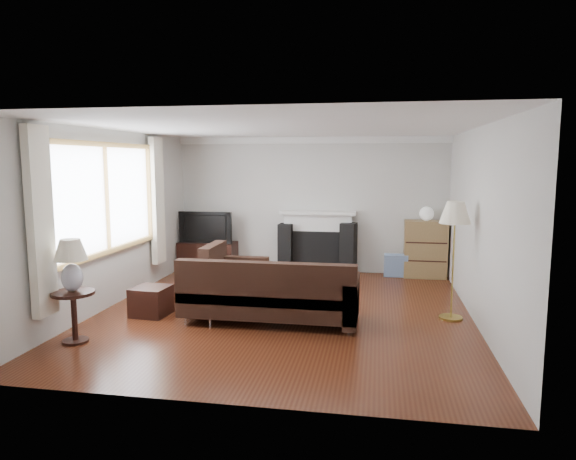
% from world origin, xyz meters
% --- Properties ---
extents(room, '(5.10, 5.60, 2.54)m').
position_xyz_m(room, '(0.00, 0.00, 1.25)').
color(room, '#4D2011').
rests_on(room, ground).
extents(window, '(0.12, 2.74, 1.54)m').
position_xyz_m(window, '(-2.45, -0.20, 1.55)').
color(window, brown).
rests_on(window, room).
extents(curtain_near, '(0.10, 0.35, 2.10)m').
position_xyz_m(curtain_near, '(-2.40, -1.72, 1.40)').
color(curtain_near, white).
rests_on(curtain_near, room).
extents(curtain_far, '(0.10, 0.35, 2.10)m').
position_xyz_m(curtain_far, '(-2.40, 1.32, 1.40)').
color(curtain_far, white).
rests_on(curtain_far, room).
extents(fireplace, '(1.40, 0.26, 1.15)m').
position_xyz_m(fireplace, '(0.15, 2.64, 0.57)').
color(fireplace, white).
rests_on(fireplace, room).
extents(tv_stand, '(1.07, 0.48, 0.54)m').
position_xyz_m(tv_stand, '(-1.93, 2.48, 0.27)').
color(tv_stand, black).
rests_on(tv_stand, ground).
extents(television, '(1.02, 0.13, 0.59)m').
position_xyz_m(television, '(-1.93, 2.48, 0.83)').
color(television, black).
rests_on(television, tv_stand).
extents(speaker_left, '(0.27, 0.32, 0.91)m').
position_xyz_m(speaker_left, '(-0.43, 2.55, 0.45)').
color(speaker_left, black).
rests_on(speaker_left, ground).
extents(speaker_right, '(0.32, 0.36, 0.95)m').
position_xyz_m(speaker_right, '(0.73, 2.54, 0.47)').
color(speaker_right, black).
rests_on(speaker_right, ground).
extents(bookshelf, '(0.74, 0.35, 1.02)m').
position_xyz_m(bookshelf, '(2.09, 2.53, 0.51)').
color(bookshelf, olive).
rests_on(bookshelf, ground).
extents(globe_lamp, '(0.25, 0.25, 0.25)m').
position_xyz_m(globe_lamp, '(2.09, 2.53, 1.14)').
color(globe_lamp, white).
rests_on(globe_lamp, bookshelf).
extents(sectional_sofa, '(2.44, 1.78, 0.79)m').
position_xyz_m(sectional_sofa, '(-0.11, -0.43, 0.39)').
color(sectional_sofa, black).
rests_on(sectional_sofa, ground).
extents(coffee_table, '(1.08, 0.66, 0.40)m').
position_xyz_m(coffee_table, '(-0.29, 0.93, 0.20)').
color(coffee_table, '#976F48').
rests_on(coffee_table, ground).
extents(footstool, '(0.49, 0.49, 0.39)m').
position_xyz_m(footstool, '(-1.74, -0.44, 0.19)').
color(footstool, black).
rests_on(footstool, ground).
extents(floor_lamp, '(0.50, 0.50, 1.55)m').
position_xyz_m(floor_lamp, '(2.22, 0.08, 0.78)').
color(floor_lamp, '#A38A38').
rests_on(floor_lamp, ground).
extents(side_table, '(0.48, 0.48, 0.60)m').
position_xyz_m(side_table, '(-2.15, -1.58, 0.30)').
color(side_table, black).
rests_on(side_table, ground).
extents(table_lamp, '(0.37, 0.37, 0.59)m').
position_xyz_m(table_lamp, '(-2.15, -1.58, 0.89)').
color(table_lamp, silver).
rests_on(table_lamp, side_table).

